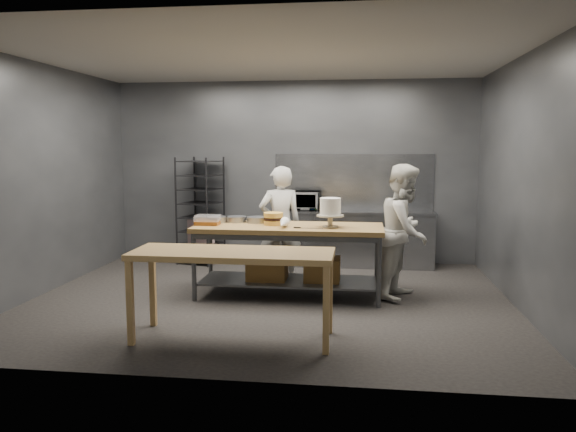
# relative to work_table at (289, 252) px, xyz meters

# --- Properties ---
(ground) EXTENTS (6.00, 6.00, 0.00)m
(ground) POSITION_rel_work_table_xyz_m (-0.22, -0.19, -0.57)
(ground) COLOR black
(ground) RESTS_ON ground
(back_wall) EXTENTS (6.00, 0.04, 3.00)m
(back_wall) POSITION_rel_work_table_xyz_m (-0.22, 2.31, 0.93)
(back_wall) COLOR #4C4F54
(back_wall) RESTS_ON ground
(work_table) EXTENTS (2.40, 0.90, 0.92)m
(work_table) POSITION_rel_work_table_xyz_m (0.00, 0.00, 0.00)
(work_table) COLOR olive
(work_table) RESTS_ON ground
(near_counter) EXTENTS (2.00, 0.70, 0.90)m
(near_counter) POSITION_rel_work_table_xyz_m (-0.35, -1.69, 0.24)
(near_counter) COLOR #A28143
(near_counter) RESTS_ON ground
(back_counter) EXTENTS (2.60, 0.60, 0.90)m
(back_counter) POSITION_rel_work_table_xyz_m (0.78, 1.99, -0.12)
(back_counter) COLOR slate
(back_counter) RESTS_ON ground
(splashback_panel) EXTENTS (2.60, 0.02, 0.90)m
(splashback_panel) POSITION_rel_work_table_xyz_m (0.78, 2.29, 0.78)
(splashback_panel) COLOR slate
(splashback_panel) RESTS_ON back_counter
(speed_rack) EXTENTS (0.73, 0.77, 1.75)m
(speed_rack) POSITION_rel_work_table_xyz_m (-1.72, 1.91, 0.28)
(speed_rack) COLOR black
(speed_rack) RESTS_ON ground
(chef_behind) EXTENTS (0.70, 0.57, 1.66)m
(chef_behind) POSITION_rel_work_table_xyz_m (-0.22, 0.73, 0.26)
(chef_behind) COLOR silver
(chef_behind) RESTS_ON ground
(chef_right) EXTENTS (0.90, 1.01, 1.71)m
(chef_right) POSITION_rel_work_table_xyz_m (1.46, 0.15, 0.28)
(chef_right) COLOR silver
(chef_right) RESTS_ON ground
(microwave) EXTENTS (0.54, 0.37, 0.30)m
(microwave) POSITION_rel_work_table_xyz_m (-0.02, 1.99, 0.48)
(microwave) COLOR black
(microwave) RESTS_ON back_counter
(frosted_cake_stand) EXTENTS (0.34, 0.34, 0.37)m
(frosted_cake_stand) POSITION_rel_work_table_xyz_m (0.53, -0.09, 0.58)
(frosted_cake_stand) COLOR #B0A58C
(frosted_cake_stand) RESTS_ON work_table
(layer_cake) EXTENTS (0.25, 0.25, 0.16)m
(layer_cake) POSITION_rel_work_table_xyz_m (-0.21, 0.04, 0.43)
(layer_cake) COLOR gold
(layer_cake) RESTS_ON work_table
(cake_pans) EXTENTS (0.82, 0.33, 0.07)m
(cake_pans) POSITION_rel_work_table_xyz_m (-0.73, 0.23, 0.39)
(cake_pans) COLOR gray
(cake_pans) RESTS_ON work_table
(piping_bag) EXTENTS (0.12, 0.38, 0.12)m
(piping_bag) POSITION_rel_work_table_xyz_m (-0.05, -0.25, 0.41)
(piping_bag) COLOR white
(piping_bag) RESTS_ON work_table
(offset_spatula) EXTENTS (0.36, 0.02, 0.02)m
(offset_spatula) POSITION_rel_work_table_xyz_m (0.21, -0.21, 0.35)
(offset_spatula) COLOR slate
(offset_spatula) RESTS_ON work_table
(pastry_clamshells) EXTENTS (0.35, 0.37, 0.11)m
(pastry_clamshells) POSITION_rel_work_table_xyz_m (-1.08, 0.01, 0.40)
(pastry_clamshells) COLOR #A96921
(pastry_clamshells) RESTS_ON work_table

